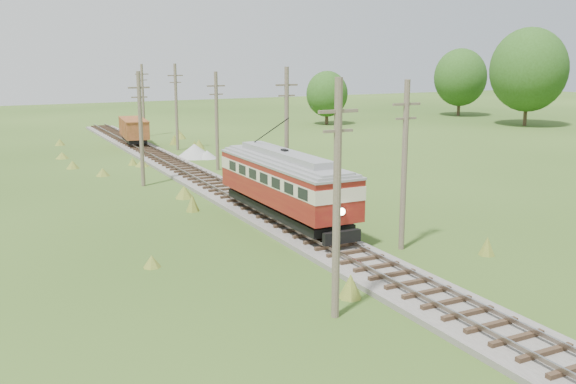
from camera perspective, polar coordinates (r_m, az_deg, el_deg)
railbed_main at (r=45.64m, az=-5.40°, el=-0.06°), size 3.60×96.00×0.57m
streetcar at (r=36.91m, az=-0.31°, el=1.03°), size 3.01×12.71×5.79m
gondola at (r=71.68m, az=-13.55°, el=5.45°), size 3.16×7.59×2.45m
gravel_pile at (r=62.79m, az=-8.14°, el=3.60°), size 3.67×3.89×1.33m
utility_pole_r_2 at (r=32.55m, az=10.30°, el=2.46°), size 1.60×0.30×8.60m
utility_pole_r_3 at (r=43.47m, az=-0.12°, el=5.31°), size 1.60×0.30×9.00m
utility_pole_r_4 at (r=55.31m, az=-6.35°, el=6.38°), size 1.60×0.30×8.40m
utility_pole_r_5 at (r=67.70m, az=-9.90°, el=7.53°), size 1.60×0.30×8.90m
utility_pole_r_6 at (r=80.16m, az=-12.76°, el=8.02°), size 1.60×0.30×8.70m
utility_pole_l_a at (r=23.50m, az=4.37°, el=-0.57°), size 1.60×0.30×9.00m
utility_pole_l_b at (r=49.31m, az=-12.96°, el=5.57°), size 1.60×0.30×8.60m
tree_right_4 at (r=96.00m, az=20.61°, el=10.14°), size 10.50×10.50×13.53m
tree_right_5 at (r=108.93m, az=15.07°, el=9.81°), size 8.40×8.40×10.82m
tree_mid_b at (r=92.15m, az=3.49°, el=8.70°), size 5.88×5.88×7.57m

